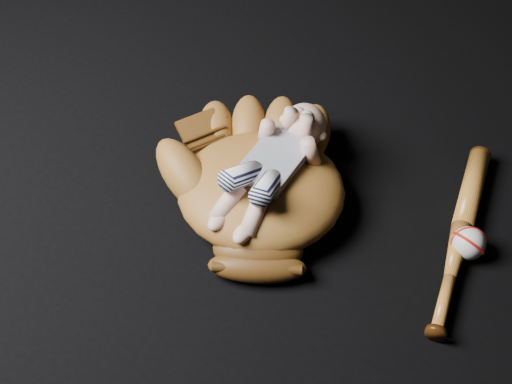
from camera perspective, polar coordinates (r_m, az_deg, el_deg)
baseball_glove at (r=1.43m, az=0.41°, el=0.56°), size 0.58×0.61×0.15m
newborn_baby at (r=1.39m, az=0.93°, el=1.94°), size 0.19×0.36×0.14m
baseball_bat at (r=1.47m, az=15.99°, el=-3.50°), size 0.08×0.48×0.04m
baseball at (r=1.45m, az=16.63°, el=-3.95°), size 0.07×0.07×0.07m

